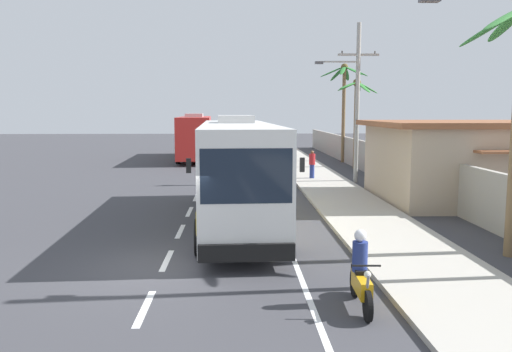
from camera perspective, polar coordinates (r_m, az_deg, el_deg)
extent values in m
plane|color=#3A3A3F|center=(13.87, -10.19, -9.86)|extent=(160.00, 160.00, 0.00)
cube|color=#A8A399|center=(23.97, 9.59, -2.42)|extent=(3.20, 90.00, 0.14)
cube|color=white|center=(11.16, -12.29, -14.18)|extent=(0.16, 2.00, 0.01)
cube|color=white|center=(14.36, -9.90, -9.23)|extent=(0.16, 2.00, 0.01)
cube|color=white|center=(17.65, -8.42, -6.10)|extent=(0.16, 2.00, 0.01)
cube|color=white|center=(20.97, -7.42, -3.95)|extent=(0.16, 2.00, 0.01)
cube|color=white|center=(24.32, -6.70, -2.39)|extent=(0.16, 2.00, 0.01)
cube|color=white|center=(27.69, -6.15, -1.21)|extent=(0.16, 2.00, 0.01)
cube|color=white|center=(31.07, -5.73, -0.28)|extent=(0.16, 2.00, 0.01)
cube|color=white|center=(34.46, -5.38, 0.46)|extent=(0.16, 2.00, 0.01)
cube|color=white|center=(37.86, -5.10, 1.07)|extent=(0.16, 2.00, 0.01)
cube|color=white|center=(41.25, -4.87, 1.58)|extent=(0.16, 2.00, 0.01)
cube|color=white|center=(44.66, -4.67, 2.01)|extent=(0.16, 2.00, 0.01)
cube|color=white|center=(48.06, -4.50, 2.38)|extent=(0.16, 2.00, 0.01)
cube|color=white|center=(51.47, -4.35, 2.70)|extent=(0.16, 2.00, 0.01)
cube|color=white|center=(54.87, -4.22, 2.98)|extent=(0.16, 2.00, 0.01)
cube|color=white|center=(58.28, -4.10, 3.23)|extent=(0.16, 2.00, 0.01)
cube|color=white|center=(61.69, -4.00, 3.45)|extent=(0.16, 2.00, 0.01)
cube|color=white|center=(28.46, 0.96, -0.94)|extent=(0.14, 70.00, 0.01)
cube|color=#9E998E|center=(28.65, 15.45, 0.90)|extent=(0.24, 60.00, 2.04)
cube|color=white|center=(18.61, -2.13, 0.90)|extent=(2.88, 12.47, 3.22)
cube|color=#192333|center=(18.75, -2.16, 2.68)|extent=(2.88, 11.48, 1.03)
cube|color=#192333|center=(12.45, -1.08, 0.00)|extent=(2.25, 0.18, 1.35)
cube|color=yellow|center=(18.70, -2.12, -1.30)|extent=(2.91, 12.22, 0.58)
cube|color=black|center=(12.74, -1.04, -8.53)|extent=(2.40, 0.24, 0.44)
cube|color=#B7B7B7|center=(20.04, -2.32, 6.37)|extent=(1.44, 2.77, 0.28)
cube|color=black|center=(12.78, 5.16, 1.25)|extent=(0.12, 0.08, 0.36)
cube|color=black|center=(12.63, -7.51, 1.15)|extent=(0.12, 0.08, 0.36)
cylinder|color=black|center=(14.70, 3.24, -6.67)|extent=(0.36, 1.05, 1.04)
cylinder|color=black|center=(14.59, -6.21, -6.81)|extent=(0.36, 1.05, 1.04)
cylinder|color=black|center=(22.56, 0.58, -1.77)|extent=(0.36, 1.05, 1.04)
cylinder|color=black|center=(22.48, -5.52, -1.83)|extent=(0.36, 1.05, 1.04)
cube|color=red|center=(43.54, -6.77, 4.47)|extent=(2.99, 12.39, 3.20)
cube|color=#192333|center=(43.31, -6.79, 5.19)|extent=(2.98, 11.41, 1.02)
cube|color=#192333|center=(49.62, -6.50, 5.36)|extent=(2.31, 0.19, 1.34)
cube|color=#1E843D|center=(43.58, -6.75, 3.52)|extent=(3.02, 12.15, 0.58)
cube|color=black|center=(49.80, -6.46, 3.20)|extent=(2.46, 0.26, 0.44)
cube|color=#B7B7B7|center=(41.95, -6.88, 6.74)|extent=(1.48, 2.76, 0.28)
cube|color=black|center=(49.47, -8.18, 5.60)|extent=(0.12, 0.08, 0.36)
cube|color=black|center=(49.37, -4.84, 5.65)|extent=(0.12, 0.08, 0.36)
cylinder|color=black|center=(47.98, -8.01, 2.94)|extent=(0.36, 1.05, 1.04)
cylinder|color=black|center=(47.89, -5.07, 2.98)|extent=(0.36, 1.05, 1.04)
cylinder|color=black|center=(40.03, -8.70, 2.09)|extent=(0.36, 1.05, 1.04)
cylinder|color=black|center=(39.92, -5.18, 2.13)|extent=(0.36, 1.05, 1.04)
cylinder|color=black|center=(26.72, 2.40, -0.84)|extent=(0.13, 0.60, 0.60)
cylinder|color=black|center=(28.07, 2.32, -0.45)|extent=(0.15, 0.61, 0.60)
cube|color=black|center=(27.31, 2.37, -0.20)|extent=(0.30, 1.11, 0.36)
cube|color=black|center=(27.59, 2.35, 0.29)|extent=(0.27, 0.61, 0.12)
cylinder|color=gray|center=(26.80, 2.40, -0.17)|extent=(0.08, 0.32, 0.67)
cylinder|color=black|center=(26.84, 2.40, 0.79)|extent=(0.56, 0.07, 0.04)
sphere|color=#EAEACC|center=(26.74, 2.40, 0.46)|extent=(0.14, 0.14, 0.14)
cylinder|color=#2D7A47|center=(27.50, 2.36, 0.95)|extent=(0.32, 0.32, 0.64)
sphere|color=red|center=(27.45, 2.36, 1.89)|extent=(0.26, 0.26, 0.26)
cylinder|color=black|center=(10.44, 12.34, -13.98)|extent=(0.13, 0.60, 0.60)
cylinder|color=black|center=(11.70, 10.95, -11.60)|extent=(0.15, 0.60, 0.60)
cube|color=gold|center=(10.95, 11.68, -11.72)|extent=(0.29, 1.11, 0.36)
cube|color=black|center=(11.17, 11.41, -10.26)|extent=(0.27, 0.61, 0.12)
cylinder|color=gray|center=(10.45, 12.25, -12.21)|extent=(0.07, 0.32, 0.67)
cylinder|color=black|center=(10.41, 12.20, -9.74)|extent=(0.56, 0.07, 0.04)
sphere|color=#EAEACC|center=(10.34, 12.32, -10.67)|extent=(0.14, 0.14, 0.14)
cylinder|color=navy|center=(11.03, 11.50, -8.77)|extent=(0.32, 0.32, 0.63)
sphere|color=white|center=(10.91, 11.56, -6.52)|extent=(0.26, 0.26, 0.26)
cylinder|color=navy|center=(30.25, 6.25, 0.52)|extent=(0.28, 0.28, 0.80)
cylinder|color=red|center=(30.18, 6.27, 1.87)|extent=(0.36, 0.36, 0.63)
sphere|color=brown|center=(30.14, 6.28, 2.64)|extent=(0.20, 0.20, 0.20)
cylinder|color=#9E9E99|center=(29.38, 11.21, 7.85)|extent=(0.24, 0.24, 8.87)
cube|color=#9E9E99|center=(29.54, 11.34, 13.11)|extent=(2.28, 0.12, 0.12)
cylinder|color=#4C4742|center=(29.36, 9.56, 13.42)|extent=(0.08, 0.08, 0.16)
cylinder|color=#4C4742|center=(29.77, 13.10, 13.24)|extent=(0.08, 0.08, 0.16)
cylinder|color=#9E9E99|center=(29.27, 9.20, 12.46)|extent=(2.18, 0.09, 0.09)
cube|color=#4C4C51|center=(29.07, 7.03, 12.41)|extent=(0.44, 0.24, 0.14)
cylinder|color=brown|center=(37.00, 11.07, 5.46)|extent=(0.32, 0.32, 5.98)
ellipsoid|color=#337F33|center=(37.18, 12.29, 9.59)|extent=(1.53, 0.39, 0.89)
ellipsoid|color=#337F33|center=(37.78, 11.28, 9.68)|extent=(0.84, 1.61, 0.77)
ellipsoid|color=#337F33|center=(37.42, 10.12, 9.80)|extent=(1.42, 1.36, 0.68)
ellipsoid|color=#337F33|center=(36.48, 10.27, 9.91)|extent=(1.58, 1.14, 0.62)
ellipsoid|color=#337F33|center=(36.44, 11.88, 9.65)|extent=(0.95, 1.54, 0.89)
sphere|color=brown|center=(37.04, 11.18, 10.16)|extent=(0.56, 0.56, 0.56)
cylinder|color=brown|center=(41.24, 9.72, 6.66)|extent=(0.28, 0.28, 7.42)
ellipsoid|color=#28702D|center=(41.68, 11.09, 11.38)|extent=(2.00, 0.60, 0.84)
ellipsoid|color=#28702D|center=(42.23, 10.02, 11.16)|extent=(1.02, 1.86, 1.10)
ellipsoid|color=#28702D|center=(42.05, 9.05, 11.17)|extent=(1.13, 1.81, 1.14)
ellipsoid|color=#28702D|center=(41.25, 8.49, 11.41)|extent=(1.96, 0.52, 0.92)
ellipsoid|color=#28702D|center=(40.41, 9.64, 11.52)|extent=(1.00, 1.96, 0.87)
ellipsoid|color=#28702D|center=(40.68, 10.78, 11.46)|extent=(1.35, 1.84, 0.88)
sphere|color=brown|center=(41.38, 9.83, 11.87)|extent=(0.56, 0.56, 0.56)
ellipsoid|color=#3D893D|center=(16.64, 26.05, 14.85)|extent=(0.44, 1.80, 0.80)
ellipsoid|color=#3D893D|center=(15.97, 24.69, 14.81)|extent=(1.59, 1.24, 1.05)
ellipsoid|color=#3D893D|center=(15.18, 25.98, 15.54)|extent=(1.71, 1.18, 0.87)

